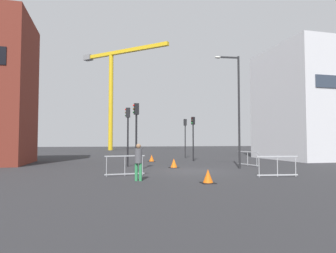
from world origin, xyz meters
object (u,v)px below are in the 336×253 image
traffic_light_median (193,131)px  traffic_cone_on_verge (208,177)px  pedestrian_walking (138,159)px  construction_crane (114,81)px  traffic_light_island (136,126)px  traffic_light_far (185,132)px  traffic_light_near (128,127)px  traffic_cone_striped (174,163)px  traffic_cone_orange (152,158)px  streetlamp_tall (236,102)px

traffic_light_median → traffic_cone_on_verge: 14.23m
traffic_light_median → pedestrian_walking: bearing=-119.2°
construction_crane → traffic_light_island: size_ratio=4.82×
traffic_light_far → pedestrian_walking: size_ratio=2.46×
construction_crane → pedestrian_walking: (-1.23, -45.72, -12.93)m
traffic_light_far → traffic_light_near: size_ratio=0.99×
traffic_light_far → traffic_light_near: (-7.15, -9.18, 0.02)m
pedestrian_walking → traffic_cone_striped: 6.87m
traffic_light_island → traffic_cone_orange: traffic_light_island is taller
pedestrian_walking → traffic_cone_orange: size_ratio=2.81×
streetlamp_tall → traffic_cone_orange: streetlamp_tall is taller
traffic_light_island → traffic_light_far: bearing=60.7°
traffic_light_near → traffic_cone_striped: traffic_light_near is taller
construction_crane → traffic_light_near: (-0.95, -38.05, -11.09)m
traffic_light_island → pedestrian_walking: (-0.47, -4.47, -1.80)m
traffic_cone_on_verge → traffic_light_island: bearing=112.0°
traffic_cone_on_verge → traffic_light_near: bearing=105.8°
streetlamp_tall → traffic_cone_striped: streetlamp_tall is taller
traffic_light_far → traffic_cone_orange: traffic_light_far is taller
streetlamp_tall → traffic_cone_orange: bearing=118.8°
construction_crane → streetlamp_tall: bearing=-81.8°
pedestrian_walking → traffic_cone_on_verge: bearing=-26.9°
traffic_light_island → traffic_cone_striped: (2.81, 1.52, -2.50)m
construction_crane → traffic_cone_orange: 36.17m
construction_crane → traffic_light_near: size_ratio=4.73×
traffic_light_far → traffic_cone_orange: (-4.54, -4.59, -2.54)m
traffic_light_far → traffic_light_near: bearing=-127.9°
construction_crane → traffic_cone_on_verge: construction_crane is taller
traffic_light_island → traffic_cone_orange: size_ratio=6.83×
traffic_light_near → traffic_light_far: bearing=52.1°
construction_crane → traffic_light_island: construction_crane is taller
traffic_cone_striped → pedestrian_walking: bearing=-118.7°
traffic_cone_orange → traffic_cone_striped: bearing=-86.4°
pedestrian_walking → traffic_light_far: bearing=66.2°
pedestrian_walking → traffic_light_island: bearing=84.0°
construction_crane → traffic_cone_on_verge: bearing=-88.0°
streetlamp_tall → pedestrian_walking: streetlamp_tall is taller
streetlamp_tall → traffic_light_near: streetlamp_tall is taller
traffic_light_island → traffic_cone_on_verge: traffic_light_island is taller
traffic_light_near → pedestrian_walking: (-0.28, -7.67, -1.84)m
streetlamp_tall → traffic_cone_on_verge: 8.39m
traffic_light_island → traffic_cone_striped: 4.06m
construction_crane → streetlamp_tall: size_ratio=2.65×
traffic_light_median → traffic_light_near: bearing=-145.9°
construction_crane → traffic_cone_on_verge: (1.63, -47.17, -13.65)m
traffic_cone_striped → traffic_light_near: bearing=150.9°
traffic_light_median → traffic_cone_orange: bearing=176.5°
traffic_light_far → traffic_cone_orange: 6.94m
construction_crane → traffic_light_island: bearing=-91.0°
pedestrian_walking → traffic_cone_orange: (2.89, 12.26, -0.72)m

